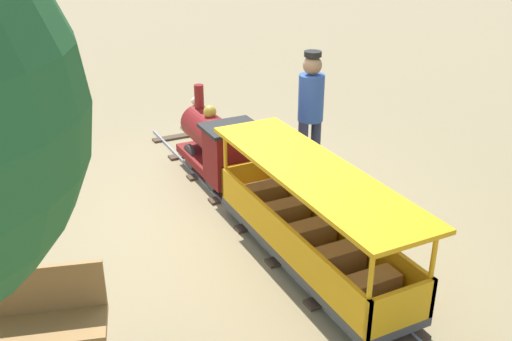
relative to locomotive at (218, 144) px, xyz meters
The scene contains 6 objects.
ground_plane 1.02m from the locomotive, 90.00° to the right, with size 60.00×60.00×0.00m, color #8C7A56.
track 1.31m from the locomotive, 90.00° to the right, with size 0.67×6.40×0.04m.
locomotive is the anchor object (origin of this frame).
passenger_car 2.12m from the locomotive, 90.00° to the right, with size 0.73×2.70×0.97m.
conductor_person 1.20m from the locomotive, 27.93° to the right, with size 0.30×0.30×1.62m.
park_bench 3.52m from the locomotive, 137.40° to the right, with size 1.36×0.74×0.82m.
Camera 1 is at (-2.51, -5.12, 3.10)m, focal length 40.67 mm.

